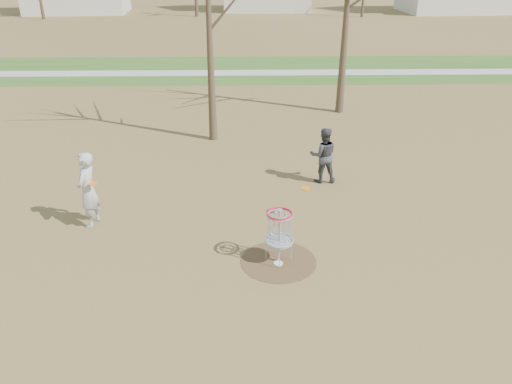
# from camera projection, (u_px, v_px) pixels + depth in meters

# --- Properties ---
(ground) EXTENTS (160.00, 160.00, 0.00)m
(ground) POSITION_uv_depth(u_px,v_px,m) (279.00, 261.00, 11.77)
(ground) COLOR brown
(ground) RESTS_ON ground
(green_band) EXTENTS (160.00, 8.00, 0.01)m
(green_band) POSITION_uv_depth(u_px,v_px,m) (257.00, 69.00, 30.64)
(green_band) COLOR #2D5119
(green_band) RESTS_ON ground
(footpath) EXTENTS (160.00, 1.50, 0.01)m
(footpath) POSITION_uv_depth(u_px,v_px,m) (258.00, 73.00, 29.74)
(footpath) COLOR #9E9E99
(footpath) RESTS_ON green_band
(dirt_circle) EXTENTS (1.80, 1.80, 0.01)m
(dirt_circle) POSITION_uv_depth(u_px,v_px,m) (279.00, 261.00, 11.77)
(dirt_circle) COLOR #47331E
(dirt_circle) RESTS_ON ground
(player_standing) EXTENTS (0.60, 0.81, 2.05)m
(player_standing) POSITION_uv_depth(u_px,v_px,m) (88.00, 190.00, 12.91)
(player_standing) COLOR #B0B0B0
(player_standing) RESTS_ON ground
(player_throwing) EXTENTS (0.87, 0.68, 1.77)m
(player_throwing) POSITION_uv_depth(u_px,v_px,m) (323.00, 155.00, 15.47)
(player_throwing) COLOR #3A393F
(player_throwing) RESTS_ON ground
(disc_grounded) EXTENTS (0.22, 0.22, 0.02)m
(disc_grounded) POSITION_uv_depth(u_px,v_px,m) (278.00, 263.00, 11.66)
(disc_grounded) COLOR white
(disc_grounded) RESTS_ON dirt_circle
(discs_in_play) EXTENTS (5.69, 0.64, 0.43)m
(discs_in_play) POSITION_uv_depth(u_px,v_px,m) (207.00, 186.00, 12.94)
(discs_in_play) COLOR orange
(discs_in_play) RESTS_ON ground
(disc_golf_basket) EXTENTS (0.64, 0.64, 1.35)m
(disc_golf_basket) POSITION_uv_depth(u_px,v_px,m) (279.00, 228.00, 11.37)
(disc_golf_basket) COLOR #9EA3AD
(disc_golf_basket) RESTS_ON ground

